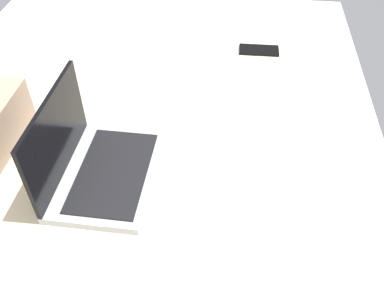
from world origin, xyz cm
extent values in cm
cube|color=beige|center=(0.00, 0.00, 9.00)|extent=(180.00, 140.00, 18.00)
cube|color=#B7BABC|center=(-19.21, 2.48, 19.00)|extent=(33.38, 23.55, 2.00)
cube|color=black|center=(-19.23, 0.98, 20.20)|extent=(29.28, 17.48, 0.40)
cube|color=black|center=(-19.02, 13.48, 30.50)|extent=(33.01, 1.55, 21.00)
cube|color=black|center=(46.01, -35.49, 18.40)|extent=(7.02, 14.11, 0.80)
camera|label=1|loc=(-88.78, -26.91, 97.79)|focal=39.64mm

